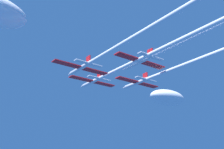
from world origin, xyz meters
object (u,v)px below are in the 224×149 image
at_px(jet_left_wing, 125,42).
at_px(jet_right_wing, 172,69).
at_px(jet_lead, 123,67).
at_px(jet_slot, 186,40).

height_order(jet_left_wing, jet_right_wing, jet_right_wing).
relative_size(jet_left_wing, jet_right_wing, 1.18).
distance_m(jet_lead, jet_right_wing, 13.81).
xyz_separation_m(jet_lead, jet_left_wing, (-10.31, -13.06, -0.89)).
bearing_deg(jet_left_wing, jet_right_wing, 11.97).
bearing_deg(jet_slot, jet_lead, 93.85).
bearing_deg(jet_left_wing, jet_slot, -33.34).
relative_size(jet_lead, jet_right_wing, 1.06).
height_order(jet_right_wing, jet_slot, jet_slot).
bearing_deg(jet_right_wing, jet_left_wing, -168.03).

